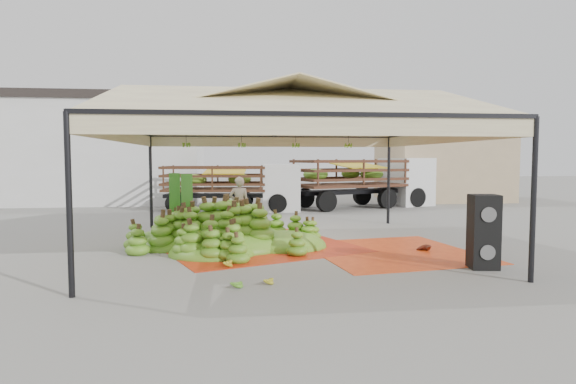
{
  "coord_description": "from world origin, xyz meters",
  "views": [
    {
      "loc": [
        -1.43,
        -12.04,
        2.25
      ],
      "look_at": [
        0.2,
        1.5,
        1.3
      ],
      "focal_mm": 30.0,
      "sensor_mm": 36.0,
      "label": 1
    }
  ],
  "objects": [
    {
      "name": "truck_right",
      "position": [
        5.02,
        9.72,
        1.4
      ],
      "size": [
        6.99,
        4.27,
        2.27
      ],
      "rotation": [
        0.0,
        0.0,
        0.33
      ],
      "color": "#4F281A",
      "rests_on": "ground"
    },
    {
      "name": "hand_red_b",
      "position": [
        3.19,
        -1.0,
        0.11
      ],
      "size": [
        0.63,
        0.61,
        0.22
      ],
      "primitive_type": "ellipsoid",
      "rotation": [
        0.0,
        0.0,
        0.6
      ],
      "color": "#581B14",
      "rests_on": "ground"
    },
    {
      "name": "hand_yellow_a",
      "position": [
        -0.82,
        -3.56,
        0.09
      ],
      "size": [
        0.47,
        0.43,
        0.18
      ],
      "primitive_type": "ellipsoid",
      "rotation": [
        0.0,
        0.0,
        -0.34
      ],
      "color": "gold",
      "rests_on": "ground"
    },
    {
      "name": "speaker_stack",
      "position": [
        3.7,
        -2.86,
        0.76
      ],
      "size": [
        0.62,
        0.56,
        1.52
      ],
      "rotation": [
        0.0,
        0.0,
        -0.15
      ],
      "color": "black",
      "rests_on": "ground"
    },
    {
      "name": "hanging_bunches",
      "position": [
        -0.36,
        1.29,
        2.62
      ],
      "size": [
        4.74,
        0.24,
        0.2
      ],
      "color": "#52831B",
      "rests_on": "ground"
    },
    {
      "name": "banana_leaves",
      "position": [
        -2.82,
        1.22,
        0.0
      ],
      "size": [
        0.96,
        1.36,
        3.7
      ],
      "primitive_type": null,
      "color": "#25701E",
      "rests_on": "ground"
    },
    {
      "name": "hand_green",
      "position": [
        -1.37,
        -3.7,
        0.09
      ],
      "size": [
        0.5,
        0.48,
        0.18
      ],
      "primitive_type": "ellipsoid",
      "rotation": [
        0.0,
        0.0,
        -0.62
      ],
      "color": "#3D7D1A",
      "rests_on": "ground"
    },
    {
      "name": "canopy_tent",
      "position": [
        0.0,
        0.0,
        3.3
      ],
      "size": [
        8.1,
        8.1,
        4.0
      ],
      "color": "black",
      "rests_on": "ground"
    },
    {
      "name": "hand_red_a",
      "position": [
        3.7,
        -2.8,
        0.09
      ],
      "size": [
        0.45,
        0.39,
        0.19
      ],
      "primitive_type": "ellipsoid",
      "rotation": [
        0.0,
        0.0,
        0.15
      ],
      "color": "#531613",
      "rests_on": "ground"
    },
    {
      "name": "tarp_left",
      "position": [
        -0.79,
        0.3,
        0.01
      ],
      "size": [
        5.86,
        5.74,
        0.01
      ],
      "primitive_type": "cube",
      "rotation": [
        0.0,
        0.0,
        0.37
      ],
      "color": "red",
      "rests_on": "ground"
    },
    {
      "name": "building_white",
      "position": [
        -10.0,
        14.0,
        2.71
      ],
      "size": [
        14.3,
        6.3,
        5.4
      ],
      "color": "silver",
      "rests_on": "ground"
    },
    {
      "name": "banana_heap",
      "position": [
        -1.44,
        0.27,
        0.57
      ],
      "size": [
        5.56,
        4.66,
        1.14
      ],
      "primitive_type": "ellipsoid",
      "rotation": [
        0.0,
        0.0,
        -0.05
      ],
      "color": "#45841B",
      "rests_on": "ground"
    },
    {
      "name": "truck_left",
      "position": [
        -1.11,
        8.84,
        1.23
      ],
      "size": [
        5.97,
        2.49,
        2.0
      ],
      "rotation": [
        0.0,
        0.0,
        -0.09
      ],
      "color": "#482618",
      "rests_on": "ground"
    },
    {
      "name": "building_tan",
      "position": [
        10.0,
        13.0,
        2.07
      ],
      "size": [
        6.3,
        5.3,
        4.1
      ],
      "color": "tan",
      "rests_on": "ground"
    },
    {
      "name": "hand_yellow_b",
      "position": [
        -1.59,
        -2.11,
        0.11
      ],
      "size": [
        0.51,
        0.43,
        0.22
      ],
      "primitive_type": "ellipsoid",
      "rotation": [
        0.0,
        0.0,
        -0.07
      ],
      "color": "gold",
      "rests_on": "ground"
    },
    {
      "name": "vendor",
      "position": [
        -1.16,
        2.7,
        0.85
      ],
      "size": [
        0.63,
        0.43,
        1.7
      ],
      "primitive_type": "imported",
      "rotation": [
        0.0,
        0.0,
        3.11
      ],
      "color": "gray",
      "rests_on": "ground"
    },
    {
      "name": "tarp_right",
      "position": [
        2.45,
        -0.98,
        0.01
      ],
      "size": [
        4.21,
        4.36,
        0.01
      ],
      "primitive_type": "cube",
      "rotation": [
        0.0,
        0.0,
        0.15
      ],
      "color": "#E64D15",
      "rests_on": "ground"
    },
    {
      "name": "ground",
      "position": [
        0.0,
        0.0,
        0.0
      ],
      "size": [
        90.0,
        90.0,
        0.0
      ],
      "primitive_type": "plane",
      "color": "slate",
      "rests_on": "ground"
    }
  ]
}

